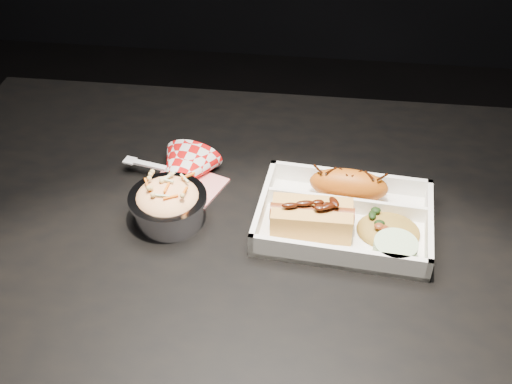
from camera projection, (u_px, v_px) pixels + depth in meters
dining_table at (285, 279)px, 0.99m from camera, size 1.20×0.80×0.75m
food_tray at (344, 220)px, 0.94m from camera, size 0.26×0.20×0.04m
fried_pastry at (349, 185)px, 0.97m from camera, size 0.12×0.06×0.05m
hotdog at (312, 216)px, 0.92m from camera, size 0.12×0.06×0.06m
fried_rice_mound at (389, 225)px, 0.92m from camera, size 0.10×0.08×0.03m
cupcake_liner at (395, 250)px, 0.88m from camera, size 0.06×0.06×0.03m
foil_coleslaw_cup at (168, 203)px, 0.94m from camera, size 0.11×0.11×0.07m
napkin_fork at (181, 174)px, 1.02m from camera, size 0.18×0.14×0.10m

